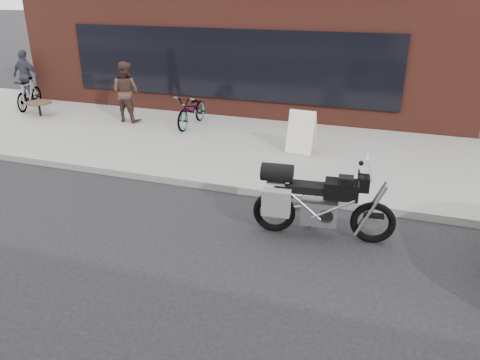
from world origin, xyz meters
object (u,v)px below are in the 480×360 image
cafe_table (39,103)px  bicycle_front (192,110)px  cafe_patron_right (26,76)px  motorcycle (314,201)px  bicycle_rear (29,94)px  cafe_patron_left (126,92)px  sandwich_sign (302,131)px

cafe_table → bicycle_front: bearing=5.9°
bicycle_front → cafe_patron_right: bearing=172.0°
cafe_patron_right → motorcycle: bearing=154.8°
motorcycle → bicycle_rear: size_ratio=1.44×
motorcycle → bicycle_front: size_ratio=1.33×
motorcycle → bicycle_rear: bearing=148.4°
motorcycle → bicycle_front: 6.50m
bicycle_front → cafe_patron_left: cafe_patron_left is taller
bicycle_front → cafe_table: 4.86m
motorcycle → bicycle_rear: motorcycle is taller
sandwich_sign → cafe_table: (-8.20, 0.63, -0.11)m
bicycle_front → cafe_table: bicycle_front is taller
cafe_patron_left → bicycle_rear: bearing=1.3°
bicycle_rear → cafe_patron_right: 1.19m
bicycle_rear → sandwich_sign: (9.09, -1.25, 0.02)m
motorcycle → bicycle_front: motorcycle is taller
sandwich_sign → bicycle_rear: bearing=176.8°
bicycle_rear → cafe_patron_right: cafe_patron_right is taller
bicycle_rear → sandwich_sign: sandwich_sign is taller
cafe_patron_left → cafe_patron_right: cafe_patron_right is taller
bicycle_front → sandwich_sign: size_ratio=1.73×
cafe_patron_left → motorcycle: bearing=148.3°
sandwich_sign → cafe_table: sandwich_sign is taller
cafe_table → cafe_patron_left: (2.83, 0.38, 0.47)m
motorcycle → sandwich_sign: (-0.99, 3.70, 0.02)m
cafe_patron_left → cafe_patron_right: 4.63m
sandwich_sign → motorcycle: bearing=-70.5°
bicycle_front → sandwich_sign: (3.36, -1.13, 0.05)m
sandwich_sign → cafe_patron_left: (-5.36, 1.01, 0.36)m
bicycle_rear → cafe_table: size_ratio=2.16×
sandwich_sign → cafe_table: bearing=-179.8°
cafe_patron_left → cafe_patron_right: bearing=-8.3°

